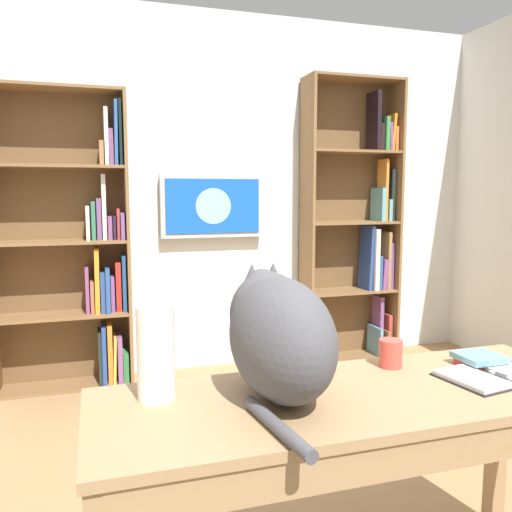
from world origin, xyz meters
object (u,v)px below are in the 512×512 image
Objects in this scene: bookshelf_right at (78,251)px; cat at (277,331)px; wall_mounted_tv at (212,206)px; paper_towel_roll at (156,353)px; open_binder at (492,375)px; desk_book_stack at (481,360)px; desk at (360,432)px; coffee_mug at (391,353)px; bookshelf_left at (359,226)px.

bookshelf_right is 3.27× the size of cat.
wall_mounted_tv is 2.50m from paper_towel_roll.
bookshelf_right is 2.79m from open_binder.
desk_book_stack is (-0.42, 2.42, -0.48)m from wall_mounted_tv.
coffee_mug reaches higher than desk.
bookshelf_left is at bearing -123.16° from cat.
open_binder is 0.33m from coffee_mug.
bookshelf_right reaches higher than coffee_mug.
open_binder is at bearing 98.37° from wall_mounted_tv.
wall_mounted_tv is 2.38m from coffee_mug.
desk_book_stack is (-0.31, 0.09, -0.03)m from coffee_mug.
bookshelf_left is 2.51m from coffee_mug.
desk is 0.56m from desk_book_stack.
wall_mounted_tv is at bearing -175.31° from bookshelf_right.
wall_mounted_tv is at bearing -3.89° from bookshelf_left.
bookshelf_left is at bearing -115.75° from coffee_mug.
coffee_mug is at bearing -176.63° from paper_towel_roll.
desk_book_stack is at bearing 177.94° from paper_towel_roll.
wall_mounted_tv is (1.19, -0.08, 0.17)m from bookshelf_left.
open_binder is (-0.72, 0.08, -0.19)m from cat.
bookshelf_right is at bearing -83.31° from paper_towel_roll.
bookshelf_right is 21.36× the size of coffee_mug.
cat is at bearing 81.82° from wall_mounted_tv.
paper_towel_roll is at bearing -11.42° from cat.
bookshelf_right is at bearing -61.25° from open_binder.
desk is 4.44× the size of open_binder.
coffee_mug is (-1.08, 2.25, -0.15)m from bookshelf_right.
bookshelf_right is at bearing -75.38° from cat.
cat reaches higher than paper_towel_roll.
cat is at bearing 168.58° from paper_towel_roll.
bookshelf_right is 2.50m from coffee_mug.
paper_towel_roll is 0.82m from coffee_mug.
paper_towel_roll is at bearing -2.06° from desk_book_stack.
cat is (-0.62, 2.37, -0.00)m from bookshelf_right.
desk is at bearing 165.67° from paper_towel_roll.
wall_mounted_tv is (-0.97, -0.08, 0.30)m from bookshelf_right.
cat is 2.26× the size of paper_towel_roll.
bookshelf_left is 12.62× the size of desk_book_stack.
bookshelf_right is 1.02m from wall_mounted_tv.
paper_towel_roll is (0.70, 2.38, -0.36)m from wall_mounted_tv.
paper_towel_roll is (1.89, 2.30, -0.19)m from bookshelf_left.
desk_book_stack is at bearing 71.60° from bookshelf_left.
cat is at bearing 14.33° from coffee_mug.
coffee_mug is 0.32m from desk_book_stack.
bookshelf_right is 2.62× the size of wall_mounted_tv.
wall_mounted_tv is at bearing -87.29° from coffee_mug.
wall_mounted_tv is 4.39× the size of desk_book_stack.
open_binder is 3.76× the size of coffee_mug.
wall_mounted_tv is 2.81× the size of paper_towel_roll.
cat is 0.75m from open_binder.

